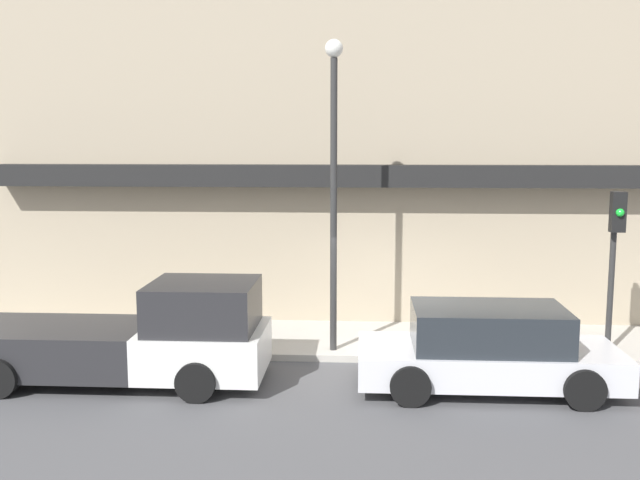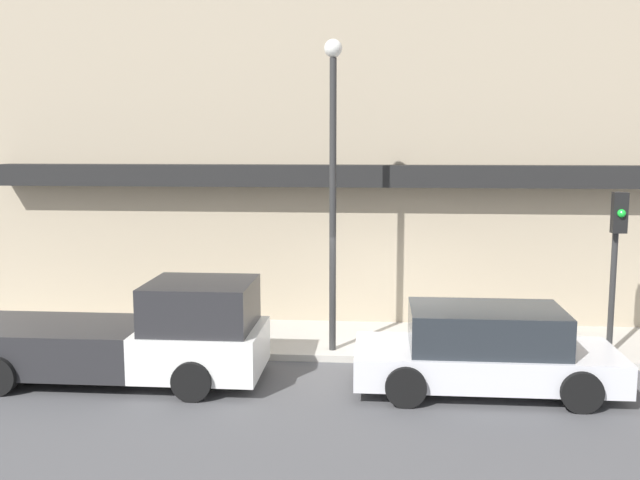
{
  "view_description": "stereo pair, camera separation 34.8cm",
  "coord_description": "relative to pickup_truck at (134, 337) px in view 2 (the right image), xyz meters",
  "views": [
    {
      "loc": [
        -0.47,
        -13.9,
        4.43
      ],
      "look_at": [
        -1.38,
        1.12,
        2.34
      ],
      "focal_mm": 40.0,
      "sensor_mm": 36.0,
      "label": 1
    },
    {
      "loc": [
        -0.12,
        -13.88,
        4.43
      ],
      "look_at": [
        -1.38,
        1.12,
        2.34
      ],
      "focal_mm": 40.0,
      "sensor_mm": 36.0,
      "label": 2
    }
  ],
  "objects": [
    {
      "name": "fire_hydrant",
      "position": [
        1.06,
        1.82,
        -0.33
      ],
      "size": [
        0.17,
        0.17,
        0.71
      ],
      "color": "#196633",
      "rests_on": "sidewalk"
    },
    {
      "name": "traffic_light",
      "position": [
        9.2,
        1.9,
        1.6
      ],
      "size": [
        0.28,
        0.42,
        3.3
      ],
      "color": "#2D2D2D",
      "rests_on": "sidewalk"
    },
    {
      "name": "street_lamp",
      "position": [
        3.58,
        1.81,
        3.18
      ],
      "size": [
        0.36,
        0.36,
        6.28
      ],
      "color": "#2D2D2D",
      "rests_on": "sidewalk"
    },
    {
      "name": "sidewalk",
      "position": [
        4.64,
        2.79,
        -0.75
      ],
      "size": [
        36.0,
        2.81,
        0.14
      ],
      "color": "#B7B2A8",
      "rests_on": "ground"
    },
    {
      "name": "pickup_truck",
      "position": [
        0.0,
        0.0,
        0.0
      ],
      "size": [
        5.61,
        2.13,
        1.9
      ],
      "rotation": [
        0.0,
        0.0,
        -0.04
      ],
      "color": "white",
      "rests_on": "ground"
    },
    {
      "name": "ground_plane",
      "position": [
        4.64,
        1.38,
        -0.82
      ],
      "size": [
        80.0,
        80.0,
        0.0
      ],
      "primitive_type": "plane",
      "color": "#4C4C4F"
    },
    {
      "name": "parked_car",
      "position": [
        6.43,
        0.0,
        -0.09
      ],
      "size": [
        4.63,
        2.07,
        1.51
      ],
      "rotation": [
        0.0,
        0.0,
        0.04
      ],
      "color": "silver",
      "rests_on": "ground"
    },
    {
      "name": "building",
      "position": [
        4.66,
        5.68,
        4.37
      ],
      "size": [
        19.8,
        3.8,
        11.36
      ],
      "color": "tan",
      "rests_on": "ground"
    }
  ]
}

